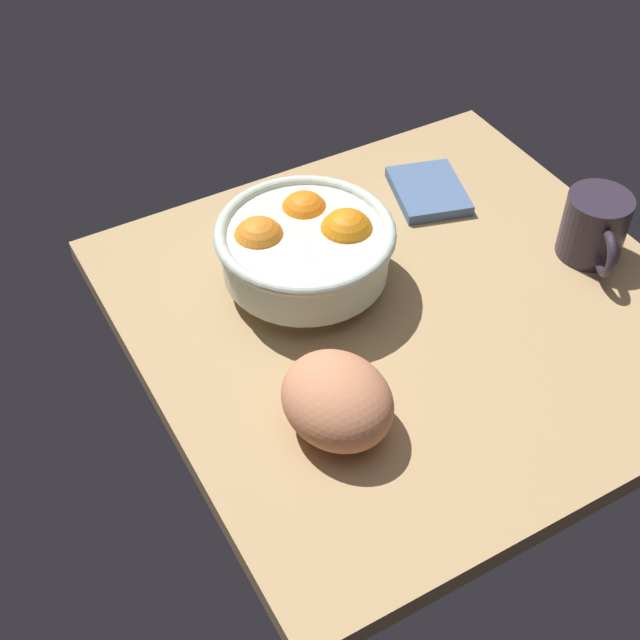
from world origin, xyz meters
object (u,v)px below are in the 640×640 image
object	(u,v)px
bread_loaf	(337,400)
napkin_folded	(428,191)
mug	(595,227)
fruit_bowl	(305,245)

from	to	relation	value
bread_loaf	napkin_folded	xyz separation A→B (cm)	(29.67, -32.51, -3.54)
mug	napkin_folded	bearing A→B (deg)	28.41
fruit_bowl	bread_loaf	xyz separation A→B (cm)	(-22.16, 8.23, -1.98)
fruit_bowl	bread_loaf	size ratio (longest dim) A/B	1.69
napkin_folded	fruit_bowl	bearing A→B (deg)	107.19
napkin_folded	mug	size ratio (longest dim) A/B	0.99
fruit_bowl	bread_loaf	world-z (taller)	fruit_bowl
mug	bread_loaf	bearing A→B (deg)	100.99
fruit_bowl	mug	world-z (taller)	fruit_bowl
fruit_bowl	bread_loaf	distance (cm)	23.72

